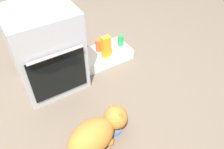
# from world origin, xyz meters

# --- Properties ---
(ground) EXTENTS (8.00, 8.00, 0.00)m
(ground) POSITION_xyz_m (0.00, 0.00, 0.00)
(ground) COLOR #6B5B4C
(oven) EXTENTS (0.57, 0.57, 0.79)m
(oven) POSITION_xyz_m (-0.06, 0.35, 0.39)
(oven) COLOR #B7BABF
(oven) RESTS_ON ground
(pantry_cabinet) EXTENTS (0.57, 0.33, 0.11)m
(pantry_cabinet) POSITION_xyz_m (0.55, 0.39, 0.05)
(pantry_cabinet) COLOR white
(pantry_cabinet) RESTS_ON ground
(food_bowl) EXTENTS (0.13, 0.13, 0.07)m
(food_bowl) POSITION_xyz_m (0.15, -0.46, 0.03)
(food_bowl) COLOR #4C7AB7
(food_bowl) RESTS_ON ground
(cat) EXTENTS (0.83, 0.32, 0.28)m
(cat) POSITION_xyz_m (-0.03, -0.49, 0.14)
(cat) COLOR #C6752D
(cat) RESTS_ON ground
(soda_can) EXTENTS (0.07, 0.07, 0.12)m
(soda_can) POSITION_xyz_m (0.76, 0.39, 0.17)
(soda_can) COLOR green
(soda_can) RESTS_ON pantry_cabinet
(sauce_jar) EXTENTS (0.08, 0.08, 0.14)m
(sauce_jar) POSITION_xyz_m (0.51, 0.43, 0.18)
(sauce_jar) COLOR #D16023
(sauce_jar) RESTS_ON pantry_cabinet
(juice_carton) EXTENTS (0.09, 0.06, 0.24)m
(juice_carton) POSITION_xyz_m (0.53, 0.30, 0.23)
(juice_carton) COLOR orange
(juice_carton) RESTS_ON pantry_cabinet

